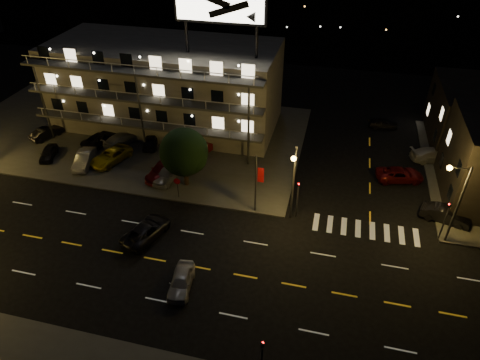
% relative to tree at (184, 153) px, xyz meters
% --- Properties ---
extents(ground, '(140.00, 140.00, 0.00)m').
position_rel_tree_xyz_m(ground, '(3.00, -10.90, -4.00)').
color(ground, black).
rests_on(ground, ground).
extents(curb_nw, '(44.00, 24.00, 0.15)m').
position_rel_tree_xyz_m(curb_nw, '(-11.00, 9.10, -3.93)').
color(curb_nw, '#3B3C39').
rests_on(curb_nw, ground).
extents(motel, '(28.00, 13.80, 18.10)m').
position_rel_tree_xyz_m(motel, '(-6.95, 12.98, 1.34)').
color(motel, gray).
rests_on(motel, ground).
extents(streetlight_nc, '(0.44, 1.92, 8.00)m').
position_rel_tree_xyz_m(streetlight_nc, '(11.50, -2.96, 0.96)').
color(streetlight_nc, '#2D2D30').
rests_on(streetlight_nc, ground).
extents(streetlight_ne, '(1.92, 0.44, 8.00)m').
position_rel_tree_xyz_m(streetlight_ne, '(25.13, -2.60, 0.96)').
color(streetlight_ne, '#2D2D30').
rests_on(streetlight_ne, ground).
extents(signal_nw, '(0.20, 0.27, 4.60)m').
position_rel_tree_xyz_m(signal_nw, '(12.00, -2.40, -1.44)').
color(signal_nw, '#2D2D30').
rests_on(signal_nw, ground).
extents(signal_sw, '(0.20, 0.27, 4.60)m').
position_rel_tree_xyz_m(signal_sw, '(12.00, -19.40, -1.44)').
color(signal_sw, '#2D2D30').
rests_on(signal_sw, ground).
extents(signal_ne, '(0.27, 0.20, 4.60)m').
position_rel_tree_xyz_m(signal_ne, '(24.99, -2.40, -1.44)').
color(signal_ne, '#2D2D30').
rests_on(signal_ne, ground).
extents(banner_north, '(0.83, 0.16, 6.40)m').
position_rel_tree_xyz_m(banner_north, '(8.08, -2.50, -0.58)').
color(banner_north, '#2D2D30').
rests_on(banner_north, ground).
extents(stop_sign, '(0.91, 0.11, 2.61)m').
position_rel_tree_xyz_m(stop_sign, '(-0.00, -2.33, -2.29)').
color(stop_sign, '#2D2D30').
rests_on(stop_sign, ground).
extents(tree, '(5.15, 4.96, 6.49)m').
position_rel_tree_xyz_m(tree, '(0.00, 0.00, 0.00)').
color(tree, black).
rests_on(tree, curb_nw).
extents(lot_car_0, '(2.45, 3.86, 1.22)m').
position_rel_tree_xyz_m(lot_car_0, '(-17.27, 1.23, -3.24)').
color(lot_car_0, black).
rests_on(lot_car_0, curb_nw).
extents(lot_car_1, '(2.52, 4.74, 1.48)m').
position_rel_tree_xyz_m(lot_car_1, '(-12.42, 0.88, -3.11)').
color(lot_car_1, '#98989D').
rests_on(lot_car_1, curb_nw).
extents(lot_car_2, '(3.85, 5.61, 1.43)m').
position_rel_tree_xyz_m(lot_car_2, '(-9.80, 2.18, -3.14)').
color(lot_car_2, gold).
rests_on(lot_car_2, curb_nw).
extents(lot_car_3, '(2.82, 5.37, 1.49)m').
position_rel_tree_xyz_m(lot_car_3, '(-3.04, 1.03, -3.11)').
color(lot_car_3, '#550C0D').
rests_on(lot_car_3, curb_nw).
extents(lot_car_4, '(2.24, 4.54, 1.49)m').
position_rel_tree_xyz_m(lot_car_4, '(-2.22, 0.39, -3.11)').
color(lot_car_4, '#98989D').
rests_on(lot_car_4, curb_nw).
extents(lot_car_5, '(2.91, 4.39, 1.37)m').
position_rel_tree_xyz_m(lot_car_5, '(-20.24, 5.34, -3.17)').
color(lot_car_5, black).
rests_on(lot_car_5, curb_nw).
extents(lot_car_6, '(3.82, 5.36, 1.36)m').
position_rel_tree_xyz_m(lot_car_6, '(-12.95, 5.60, -3.17)').
color(lot_car_6, black).
rests_on(lot_car_6, curb_nw).
extents(lot_car_7, '(3.81, 5.29, 1.42)m').
position_rel_tree_xyz_m(lot_car_7, '(-10.40, 6.11, -3.14)').
color(lot_car_7, '#98989D').
rests_on(lot_car_7, curb_nw).
extents(lot_car_8, '(2.66, 4.43, 1.41)m').
position_rel_tree_xyz_m(lot_car_8, '(-6.82, 6.55, -3.15)').
color(lot_car_8, black).
rests_on(lot_car_8, curb_nw).
extents(lot_car_9, '(2.68, 4.33, 1.35)m').
position_rel_tree_xyz_m(lot_car_9, '(-0.10, 6.60, -3.18)').
color(lot_car_9, '#550C0D').
rests_on(lot_car_9, curb_nw).
extents(side_car_0, '(4.80, 2.76, 1.50)m').
position_rel_tree_xyz_m(side_car_0, '(25.83, 0.37, -3.26)').
color(side_car_0, black).
rests_on(side_car_0, ground).
extents(side_car_1, '(5.39, 3.38, 1.39)m').
position_rel_tree_xyz_m(side_car_1, '(22.01, 6.43, -3.31)').
color(side_car_1, '#550C0D').
rests_on(side_car_1, ground).
extents(side_car_2, '(5.52, 3.49, 1.49)m').
position_rel_tree_xyz_m(side_car_2, '(25.97, 11.44, -3.26)').
color(side_car_2, '#98989D').
rests_on(side_car_2, ground).
extents(side_car_3, '(3.80, 1.77, 1.26)m').
position_rel_tree_xyz_m(side_car_3, '(20.64, 18.30, -3.37)').
color(side_car_3, black).
rests_on(side_car_3, ground).
extents(road_car_east, '(2.16, 4.28, 1.40)m').
position_rel_tree_xyz_m(road_car_east, '(4.30, -13.20, -3.30)').
color(road_car_east, '#98989D').
rests_on(road_car_east, ground).
extents(road_car_west, '(3.72, 5.63, 1.44)m').
position_rel_tree_xyz_m(road_car_west, '(-0.80, -8.35, -3.28)').
color(road_car_west, black).
rests_on(road_car_west, ground).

